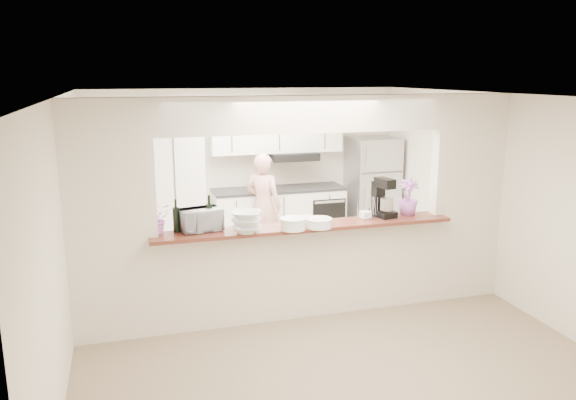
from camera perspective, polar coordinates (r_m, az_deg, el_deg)
name	(u,v)px	position (r m, az deg, el deg)	size (l,w,h in m)	color
floor	(304,315)	(6.63, 1.64, -11.56)	(6.00, 6.00, 0.00)	gray
tile_overlay	(270,270)	(8.00, -1.83, -7.14)	(5.00, 2.90, 0.01)	silver
partition	(305,189)	(6.17, 1.73, 1.10)	(5.00, 0.15, 2.50)	silver
bar_counter	(305,268)	(6.41, 1.69, -6.87)	(3.40, 0.38, 1.09)	silver
kitchen_cabinets	(239,188)	(8.81, -4.98, 1.22)	(3.15, 0.62, 2.25)	white
refrigerator	(372,189)	(9.45, 8.52, 1.15)	(0.75, 0.70, 1.70)	#A9A9AE
flower_left	(157,219)	(5.98, -13.18, -1.85)	(0.30, 0.26, 0.33)	#DE75D6
wine_bottle_a	(209,216)	(6.05, -7.99, -1.63)	(0.07, 0.07, 0.37)	black
wine_bottle_b	(176,219)	(6.02, -11.28, -1.92)	(0.07, 0.07, 0.35)	black
toaster_oven	(200,220)	(6.03, -8.89, -2.00)	(0.43, 0.29, 0.24)	#ACABB0
serving_bowls	(246,222)	(5.89, -4.26, -2.27)	(0.31, 0.31, 0.23)	silver
plate_stack_a	(293,224)	(6.01, 0.50, -2.43)	(0.28, 0.28, 0.13)	white
plate_stack_b	(319,223)	(6.10, 3.16, -2.34)	(0.29, 0.29, 0.10)	white
red_bowl	(323,220)	(6.28, 3.53, -2.04)	(0.15, 0.15, 0.07)	maroon
tan_bowl	(307,219)	(6.34, 1.91, -1.91)	(0.15, 0.15, 0.07)	#CDB290
utensil_caddy	(369,209)	(6.56, 8.23, -0.92)	(0.29, 0.22, 0.24)	silver
stand_mixer	(383,199)	(6.63, 9.61, 0.08)	(0.25, 0.34, 0.45)	black
flower_right	(408,197)	(6.76, 12.12, 0.30)	(0.24, 0.24, 0.43)	#B76AC6
person	(263,206)	(8.43, -2.51, -0.59)	(0.57, 0.37, 1.57)	tan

